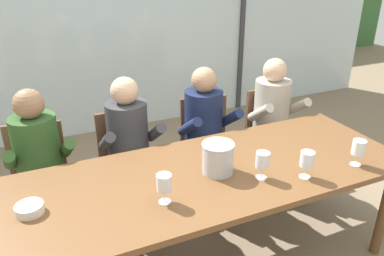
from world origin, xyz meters
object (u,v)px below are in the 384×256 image
at_px(chair_right_of_center, 270,128).
at_px(wine_glass_by_right_taster, 359,149).
at_px(ice_bucket_primary, 218,157).
at_px(tasting_bowl, 30,209).
at_px(person_navy_polo, 208,129).
at_px(wine_glass_center_pour, 164,184).
at_px(person_olive_shirt, 40,162).
at_px(chair_left_of_center, 127,157).
at_px(wine_glass_by_left_taster, 262,161).
at_px(chair_center, 206,140).
at_px(chair_near_curtain, 38,173).
at_px(person_beige_jumper, 276,116).
at_px(person_charcoal_jacket, 131,144).
at_px(dining_table, 214,180).
at_px(wine_glass_near_bucket, 307,160).

bearing_deg(chair_right_of_center, wine_glass_by_right_taster, -98.56).
xyz_separation_m(ice_bucket_primary, tasting_bowl, (-1.10, 0.04, -0.08)).
distance_m(person_navy_polo, wine_glass_center_pour, 1.20).
bearing_deg(ice_bucket_primary, person_olive_shirt, 142.65).
relative_size(chair_left_of_center, person_olive_shirt, 0.73).
height_order(chair_right_of_center, wine_glass_by_left_taster, wine_glass_by_left_taster).
height_order(chair_center, wine_glass_center_pour, wine_glass_center_pour).
xyz_separation_m(chair_near_curtain, person_beige_jumper, (2.03, -0.16, 0.17)).
height_order(person_beige_jumper, tasting_bowl, person_beige_jumper).
relative_size(person_olive_shirt, person_charcoal_jacket, 1.00).
xyz_separation_m(dining_table, wine_glass_by_right_taster, (0.87, -0.31, 0.19)).
distance_m(tasting_bowl, wine_glass_by_right_taster, 1.98).
bearing_deg(chair_left_of_center, person_olive_shirt, -168.06).
height_order(chair_center, person_navy_polo, person_navy_polo).
xyz_separation_m(person_charcoal_jacket, wine_glass_by_left_taster, (0.55, -0.94, 0.21)).
relative_size(chair_right_of_center, person_charcoal_jacket, 0.73).
distance_m(chair_left_of_center, ice_bucket_primary, 1.03).
bearing_deg(chair_near_curtain, wine_glass_by_left_taster, -32.82).
distance_m(chair_near_curtain, person_navy_polo, 1.37).
xyz_separation_m(ice_bucket_primary, wine_glass_center_pour, (-0.41, -0.17, 0.02)).
distance_m(chair_center, ice_bucket_primary, 1.05).
distance_m(dining_table, person_beige_jumper, 1.25).
bearing_deg(person_charcoal_jacket, wine_glass_by_right_taster, -41.67).
bearing_deg(ice_bucket_primary, person_beige_jumper, 37.58).
xyz_separation_m(chair_right_of_center, wine_glass_near_bucket, (-0.58, -1.16, 0.38)).
distance_m(chair_center, chair_right_of_center, 0.66).
bearing_deg(dining_table, person_navy_polo, 66.64).
xyz_separation_m(chair_right_of_center, wine_glass_by_right_taster, (-0.18, -1.17, 0.38)).
bearing_deg(ice_bucket_primary, dining_table, 118.71).
distance_m(person_olive_shirt, person_beige_jumper, 2.00).
relative_size(person_olive_shirt, wine_glass_by_right_taster, 6.90).
relative_size(chair_right_of_center, wine_glass_by_right_taster, 5.07).
relative_size(chair_left_of_center, chair_center, 1.00).
xyz_separation_m(dining_table, chair_near_curtain, (-1.03, 0.91, -0.19)).
height_order(chair_right_of_center, wine_glass_center_pour, wine_glass_center_pour).
height_order(person_olive_shirt, person_navy_polo, same).
xyz_separation_m(wine_glass_by_left_taster, wine_glass_center_pour, (-0.62, 0.01, 0.00)).
bearing_deg(person_beige_jumper, chair_right_of_center, 72.42).
bearing_deg(wine_glass_by_right_taster, chair_left_of_center, 135.62).
height_order(chair_center, tasting_bowl, chair_center).
xyz_separation_m(person_olive_shirt, tasting_bowl, (-0.09, -0.73, 0.12)).
bearing_deg(tasting_bowl, chair_left_of_center, 49.33).
distance_m(dining_table, chair_center, 0.99).
relative_size(person_olive_shirt, person_navy_polo, 1.00).
bearing_deg(person_olive_shirt, chair_left_of_center, 7.08).
bearing_deg(wine_glass_near_bucket, person_beige_jumper, 62.64).
bearing_deg(wine_glass_by_left_taster, wine_glass_center_pour, 179.41).
height_order(chair_left_of_center, tasting_bowl, chair_left_of_center).
distance_m(chair_left_of_center, person_olive_shirt, 0.68).
relative_size(ice_bucket_primary, wine_glass_by_right_taster, 1.18).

